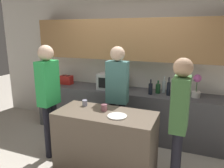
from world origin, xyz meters
The scene contains 16 objects.
back_wall centered at (0.00, 1.66, 1.54)m, with size 6.40×0.40×2.70m.
back_counter centered at (0.00, 1.39, 0.44)m, with size 3.60×0.62×0.88m.
kitchen_island centered at (0.14, 0.16, 0.44)m, with size 1.39×0.64×0.89m.
microwave centered at (-0.24, 1.39, 1.03)m, with size 0.52×0.39×0.30m.
toaster centered at (-1.29, 1.39, 0.98)m, with size 0.26×0.16×0.18m.
potted_plant centered at (1.28, 1.39, 1.08)m, with size 0.14×0.14×0.39m.
bottle_0 centered at (0.53, 1.29, 0.99)m, with size 0.07×0.07×0.27m.
bottle_1 centered at (0.64, 1.41, 0.97)m, with size 0.08×0.08×0.23m.
bottle_2 centered at (0.73, 1.49, 1.00)m, with size 0.06×0.06×0.30m.
bottle_3 centered at (0.83, 1.34, 1.01)m, with size 0.06×0.06×0.32m.
plate_on_island centered at (0.35, 0.09, 0.89)m, with size 0.26×0.26×0.01m.
cup_0 centered at (-0.25, 0.31, 0.93)m, with size 0.08×0.08×0.09m.
cup_1 centered at (0.10, 0.23, 0.93)m, with size 0.09×0.09×0.10m.
person_left centered at (1.12, 0.13, 1.01)m, with size 0.22×0.35×1.69m.
person_center centered at (-0.83, 0.21, 1.07)m, with size 0.23×0.35×1.78m.
person_right centered at (0.10, 0.74, 1.05)m, with size 0.35×0.23×1.75m.
Camera 1 is at (1.28, -2.42, 1.98)m, focal length 35.00 mm.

